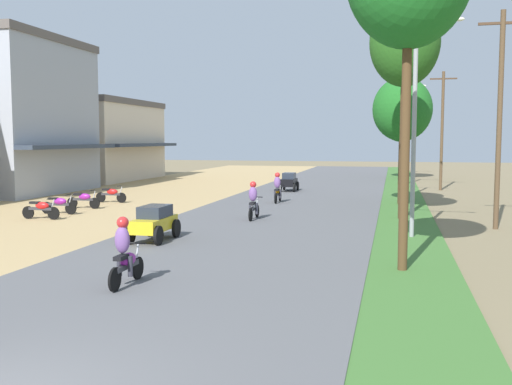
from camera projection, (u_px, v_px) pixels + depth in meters
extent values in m
cube|color=#999EA8|center=(0.00, 120.00, 38.38)|extent=(8.90, 9.90, 9.60)
cube|color=#2D3847|center=(71.00, 147.00, 37.38)|extent=(1.20, 9.90, 0.25)
cube|color=beige|center=(96.00, 143.00, 50.83)|extent=(7.83, 11.87, 6.40)
cube|color=#2D3847|center=(145.00, 145.00, 49.82)|extent=(1.20, 11.87, 0.25)
cube|color=#59514C|center=(95.00, 103.00, 50.52)|extent=(8.03, 12.07, 0.50)
cylinder|color=black|center=(54.00, 213.00, 25.39)|extent=(0.56, 0.06, 0.56)
cylinder|color=black|center=(28.00, 212.00, 25.68)|extent=(0.56, 0.06, 0.56)
cube|color=#333338|center=(41.00, 209.00, 25.52)|extent=(1.12, 0.12, 0.12)
ellipsoid|color=red|center=(42.00, 206.00, 25.49)|extent=(0.64, 0.28, 0.32)
cube|color=black|center=(35.00, 203.00, 25.56)|extent=(0.44, 0.20, 0.10)
cylinder|color=#A5A8AD|center=(52.00, 207.00, 25.38)|extent=(0.26, 0.05, 0.68)
cylinder|color=black|center=(51.00, 199.00, 25.36)|extent=(0.04, 0.54, 0.04)
cylinder|color=black|center=(71.00, 208.00, 27.17)|extent=(0.56, 0.06, 0.56)
cylinder|color=black|center=(47.00, 208.00, 27.46)|extent=(0.56, 0.06, 0.56)
cube|color=#333338|center=(59.00, 204.00, 27.30)|extent=(1.12, 0.12, 0.12)
ellipsoid|color=#8C1E8C|center=(60.00, 201.00, 27.27)|extent=(0.64, 0.28, 0.32)
cube|color=black|center=(53.00, 199.00, 27.34)|extent=(0.44, 0.20, 0.10)
cylinder|color=#A5A8AD|center=(69.00, 203.00, 27.16)|extent=(0.26, 0.05, 0.68)
cylinder|color=black|center=(68.00, 195.00, 27.14)|extent=(0.04, 0.54, 0.04)
cylinder|color=black|center=(95.00, 203.00, 29.41)|extent=(0.56, 0.06, 0.56)
cylinder|color=black|center=(72.00, 203.00, 29.69)|extent=(0.56, 0.06, 0.56)
cube|color=#333338|center=(83.00, 199.00, 29.54)|extent=(1.12, 0.12, 0.12)
ellipsoid|color=#8C1E8C|center=(85.00, 197.00, 29.51)|extent=(0.64, 0.28, 0.32)
cube|color=black|center=(78.00, 194.00, 29.58)|extent=(0.44, 0.20, 0.10)
cylinder|color=#A5A8AD|center=(93.00, 198.00, 29.40)|extent=(0.26, 0.05, 0.68)
cylinder|color=black|center=(92.00, 190.00, 29.38)|extent=(0.04, 0.54, 0.04)
cylinder|color=black|center=(121.00, 198.00, 32.20)|extent=(0.56, 0.06, 0.56)
cylinder|color=black|center=(101.00, 197.00, 32.48)|extent=(0.56, 0.06, 0.56)
cube|color=#333338|center=(111.00, 194.00, 32.32)|extent=(1.12, 0.12, 0.12)
ellipsoid|color=red|center=(112.00, 192.00, 32.29)|extent=(0.64, 0.28, 0.32)
cube|color=black|center=(106.00, 189.00, 32.36)|extent=(0.44, 0.20, 0.10)
cylinder|color=#A5A8AD|center=(120.00, 193.00, 32.19)|extent=(0.26, 0.05, 0.68)
cylinder|color=black|center=(119.00, 186.00, 32.17)|extent=(0.04, 0.54, 0.04)
cylinder|color=#4C351E|center=(405.00, 144.00, 15.34)|extent=(0.25, 0.25, 6.68)
cylinder|color=#4C351E|center=(402.00, 143.00, 25.54)|extent=(0.27, 0.27, 6.58)
ellipsoid|color=#235619|center=(405.00, 42.00, 25.15)|extent=(2.99, 2.99, 3.83)
cylinder|color=#4C351E|center=(401.00, 166.00, 31.54)|extent=(0.30, 0.30, 4.14)
ellipsoid|color=#1C5F1F|center=(402.00, 109.00, 31.27)|extent=(3.14, 3.14, 3.41)
cylinder|color=#4C351E|center=(401.00, 154.00, 52.40)|extent=(0.33, 0.33, 4.32)
ellipsoid|color=#195A1D|center=(402.00, 115.00, 52.09)|extent=(4.02, 4.02, 4.76)
cylinder|color=gray|center=(414.00, 127.00, 20.63)|extent=(0.16, 0.16, 7.77)
cylinder|color=gray|center=(396.00, 20.00, 20.45)|extent=(1.40, 0.08, 0.08)
ellipsoid|color=silver|center=(375.00, 23.00, 20.62)|extent=(0.36, 0.20, 0.14)
cylinder|color=gray|center=(438.00, 18.00, 20.14)|extent=(1.40, 0.08, 0.08)
ellipsoid|color=silver|center=(459.00, 19.00, 19.98)|extent=(0.36, 0.20, 0.14)
cylinder|color=gray|center=(406.00, 130.00, 34.61)|extent=(0.16, 0.16, 8.05)
cylinder|color=gray|center=(395.00, 64.00, 34.42)|extent=(1.40, 0.08, 0.08)
ellipsoid|color=silver|center=(383.00, 65.00, 34.59)|extent=(0.36, 0.20, 0.14)
cylinder|color=gray|center=(420.00, 63.00, 34.11)|extent=(1.40, 0.08, 0.08)
ellipsoid|color=silver|center=(432.00, 64.00, 33.95)|extent=(0.36, 0.20, 0.14)
cylinder|color=gray|center=(403.00, 135.00, 44.05)|extent=(0.16, 0.16, 7.65)
cylinder|color=gray|center=(395.00, 85.00, 43.88)|extent=(1.40, 0.08, 0.08)
ellipsoid|color=silver|center=(385.00, 87.00, 44.05)|extent=(0.36, 0.20, 0.14)
cylinder|color=gray|center=(414.00, 85.00, 43.57)|extent=(1.40, 0.08, 0.08)
ellipsoid|color=silver|center=(424.00, 86.00, 43.41)|extent=(0.36, 0.20, 0.14)
cylinder|color=gray|center=(401.00, 132.00, 56.17)|extent=(0.16, 0.16, 8.36)
cylinder|color=gray|center=(395.00, 90.00, 55.97)|extent=(1.40, 0.08, 0.08)
ellipsoid|color=silver|center=(387.00, 91.00, 56.14)|extent=(0.36, 0.20, 0.14)
cylinder|color=gray|center=(410.00, 89.00, 55.65)|extent=(1.40, 0.08, 0.08)
ellipsoid|color=silver|center=(417.00, 90.00, 55.50)|extent=(0.36, 0.20, 0.14)
cylinder|color=brown|center=(499.00, 121.00, 22.77)|extent=(0.20, 0.20, 8.46)
cube|color=#473323|center=(503.00, 23.00, 22.44)|extent=(1.80, 0.10, 0.10)
cylinder|color=brown|center=(442.00, 131.00, 40.55)|extent=(0.20, 0.20, 8.18)
cube|color=#473323|center=(443.00, 79.00, 40.23)|extent=(1.80, 0.10, 0.10)
cube|color=gold|center=(154.00, 224.00, 20.00)|extent=(0.88, 2.25, 0.44)
cube|color=#232B38|center=(155.00, 211.00, 20.06)|extent=(0.81, 1.30, 0.40)
cylinder|color=black|center=(150.00, 227.00, 20.92)|extent=(0.11, 0.64, 0.64)
cylinder|color=black|center=(176.00, 228.00, 20.70)|extent=(0.11, 0.64, 0.64)
cylinder|color=black|center=(130.00, 234.00, 19.35)|extent=(0.11, 0.64, 0.64)
cylinder|color=black|center=(158.00, 236.00, 19.13)|extent=(0.11, 0.64, 0.64)
cube|color=black|center=(289.00, 182.00, 39.36)|extent=(0.84, 1.95, 0.50)
cube|color=#232B38|center=(289.00, 176.00, 39.28)|extent=(0.77, 1.10, 0.40)
cylinder|color=black|center=(284.00, 186.00, 40.18)|extent=(0.10, 0.60, 0.60)
cylinder|color=black|center=(298.00, 186.00, 39.96)|extent=(0.10, 0.60, 0.60)
cylinder|color=black|center=(280.00, 187.00, 38.82)|extent=(0.10, 0.60, 0.60)
cylinder|color=black|center=(294.00, 187.00, 38.60)|extent=(0.10, 0.60, 0.60)
cylinder|color=black|center=(138.00, 268.00, 14.48)|extent=(0.06, 0.56, 0.56)
cylinder|color=black|center=(115.00, 280.00, 13.28)|extent=(0.06, 0.56, 0.56)
cube|color=#333338|center=(127.00, 266.00, 13.86)|extent=(0.12, 1.12, 0.12)
ellipsoid|color=#8C1E8C|center=(128.00, 259.00, 13.93)|extent=(0.28, 0.64, 0.32)
cube|color=black|center=(121.00, 257.00, 13.57)|extent=(0.20, 0.44, 0.10)
cylinder|color=#A5A8AD|center=(137.00, 258.00, 14.40)|extent=(0.05, 0.26, 0.68)
cylinder|color=black|center=(135.00, 243.00, 14.31)|extent=(0.54, 0.04, 0.04)
ellipsoid|color=#724C8C|center=(122.00, 240.00, 13.61)|extent=(0.36, 0.28, 0.64)
sphere|color=red|center=(123.00, 222.00, 13.61)|extent=(0.28, 0.28, 0.28)
cylinder|color=#2D2D38|center=(119.00, 266.00, 13.80)|extent=(0.12, 0.12, 0.48)
cylinder|color=#2D2D38|center=(130.00, 266.00, 13.73)|extent=(0.12, 0.12, 0.48)
cylinder|color=black|center=(257.00, 211.00, 26.01)|extent=(0.06, 0.56, 0.56)
cylinder|color=black|center=(251.00, 215.00, 24.81)|extent=(0.06, 0.56, 0.56)
cube|color=#333338|center=(254.00, 209.00, 25.39)|extent=(0.12, 1.12, 0.12)
ellipsoid|color=silver|center=(254.00, 205.00, 25.46)|extent=(0.28, 0.64, 0.32)
cube|color=black|center=(252.00, 203.00, 25.10)|extent=(0.20, 0.44, 0.10)
cylinder|color=#A5A8AD|center=(257.00, 205.00, 25.93)|extent=(0.05, 0.26, 0.68)
cylinder|color=black|center=(257.00, 197.00, 25.84)|extent=(0.54, 0.04, 0.04)
ellipsoid|color=#724C8C|center=(253.00, 194.00, 25.14)|extent=(0.36, 0.28, 0.64)
sphere|color=red|center=(253.00, 185.00, 25.14)|extent=(0.28, 0.28, 0.28)
cylinder|color=#2D2D38|center=(250.00, 208.00, 25.33)|extent=(0.12, 0.12, 0.48)
cylinder|color=#2D2D38|center=(257.00, 209.00, 25.26)|extent=(0.12, 0.12, 0.48)
cylinder|color=black|center=(280.00, 196.00, 32.84)|extent=(0.06, 0.56, 0.56)
cylinder|color=black|center=(276.00, 198.00, 31.64)|extent=(0.06, 0.56, 0.56)
cube|color=#333338|center=(278.00, 194.00, 32.22)|extent=(0.12, 1.12, 0.12)
ellipsoid|color=orange|center=(278.00, 191.00, 32.29)|extent=(0.28, 0.64, 0.32)
cube|color=black|center=(277.00, 190.00, 31.93)|extent=(0.20, 0.44, 0.10)
cylinder|color=#A5A8AD|center=(280.00, 192.00, 32.76)|extent=(0.05, 0.26, 0.68)
cylinder|color=black|center=(280.00, 185.00, 32.66)|extent=(0.54, 0.04, 0.04)
ellipsoid|color=#724C8C|center=(277.00, 182.00, 31.97)|extent=(0.36, 0.28, 0.64)
sphere|color=red|center=(277.00, 175.00, 31.97)|extent=(0.28, 0.28, 0.28)
cylinder|color=#2D2D38|center=(275.00, 194.00, 32.15)|extent=(0.12, 0.12, 0.48)
cylinder|color=#2D2D38|center=(280.00, 194.00, 32.09)|extent=(0.12, 0.12, 0.48)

